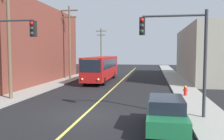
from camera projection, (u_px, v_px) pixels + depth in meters
name	position (u px, v px, depth m)	size (l,w,h in m)	color
ground_plane	(84.00, 115.00, 14.25)	(120.00, 120.00, 0.00)	black
sidewalk_left	(45.00, 87.00, 25.29)	(2.50, 90.00, 0.15)	gray
sidewalk_right	(185.00, 91.00, 22.85)	(2.50, 90.00, 0.15)	gray
lane_stripe_center	(119.00, 83.00, 28.99)	(0.16, 60.00, 0.01)	#D8CC4C
building_left_brick	(8.00, 45.00, 29.00)	(10.00, 22.36, 9.51)	brown
city_bus	(101.00, 67.00, 31.18)	(2.68, 12.18, 3.20)	maroon
parked_car_green	(166.00, 113.00, 11.49)	(1.86, 4.42, 1.62)	#196038
utility_pole_near	(8.00, 18.00, 18.30)	(2.40, 0.28, 11.65)	brown
utility_pole_mid	(70.00, 39.00, 32.81)	(2.40, 0.28, 10.02)	brown
utility_pole_far	(101.00, 46.00, 53.77)	(2.40, 0.28, 9.07)	brown
traffic_signal_left_corner	(6.00, 45.00, 15.40)	(3.75, 0.48, 6.00)	#2D2D33
traffic_signal_right_corner	(177.00, 43.00, 13.28)	(3.75, 0.48, 6.00)	#2D2D33
fire_hydrant	(185.00, 90.00, 20.01)	(0.44, 0.26, 0.84)	red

